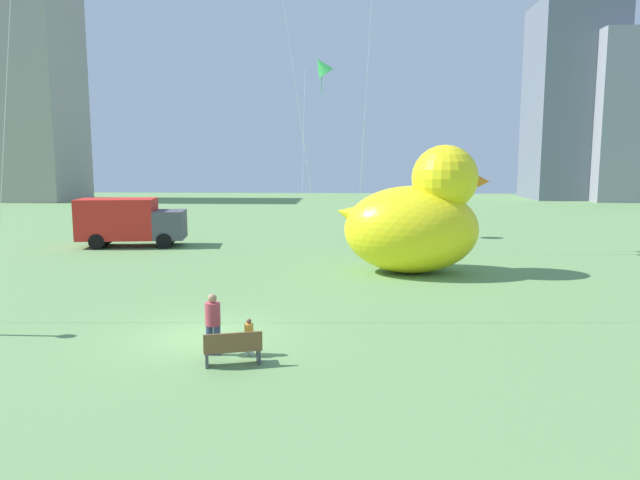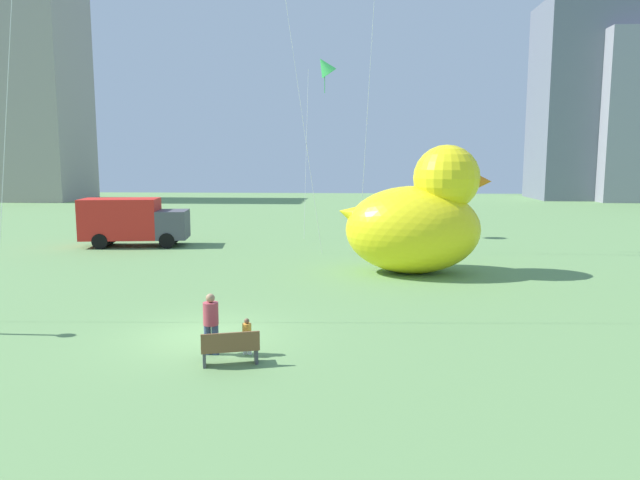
{
  "view_description": "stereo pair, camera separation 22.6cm",
  "coord_description": "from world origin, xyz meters",
  "views": [
    {
      "loc": [
        4.24,
        -17.12,
        5.34
      ],
      "look_at": [
        3.23,
        3.87,
        2.38
      ],
      "focal_mm": 33.47,
      "sensor_mm": 36.0,
      "label": 1
    },
    {
      "loc": [
        4.47,
        -17.1,
        5.34
      ],
      "look_at": [
        3.23,
        3.87,
        2.38
      ],
      "focal_mm": 33.47,
      "sensor_mm": 36.0,
      "label": 2
    }
  ],
  "objects": [
    {
      "name": "person_adult",
      "position": [
        0.61,
        -1.69,
        0.93
      ],
      "size": [
        0.41,
        0.41,
        1.68
      ],
      "color": "#38476B",
      "rests_on": "ground"
    },
    {
      "name": "park_bench",
      "position": [
        1.3,
        -2.52,
        0.47
      ],
      "size": [
        1.55,
        0.84,
        0.9
      ],
      "color": "brown",
      "rests_on": "ground"
    },
    {
      "name": "city_skyline",
      "position": [
        5.54,
        57.19,
        12.12
      ],
      "size": [
        81.82,
        15.62,
        26.75
      ],
      "color": "#9E938C",
      "rests_on": "ground"
    },
    {
      "name": "kite_green",
      "position": [
        2.44,
        22.38,
        11.07
      ],
      "size": [
        2.15,
        2.46,
        11.86
      ],
      "color": "silver",
      "rests_on": "ground"
    },
    {
      "name": "person_child",
      "position": [
        1.58,
        -1.65,
        0.56
      ],
      "size": [
        0.25,
        0.25,
        1.01
      ],
      "color": "silver",
      "rests_on": "ground"
    },
    {
      "name": "box_truck",
      "position": [
        -8.79,
        17.51,
        1.45
      ],
      "size": [
        6.4,
        3.08,
        2.85
      ],
      "color": "red",
      "rests_on": "ground"
    },
    {
      "name": "ground_plane",
      "position": [
        0.0,
        0.0,
        0.0
      ],
      "size": [
        140.0,
        140.0,
        0.0
      ],
      "primitive_type": "plane",
      "color": "#699456"
    },
    {
      "name": "giant_inflatable_duck",
      "position": [
        7.36,
        10.18,
        2.49
      ],
      "size": [
        7.07,
        4.54,
        5.86
      ],
      "color": "yellow",
      "rests_on": "ground"
    }
  ]
}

